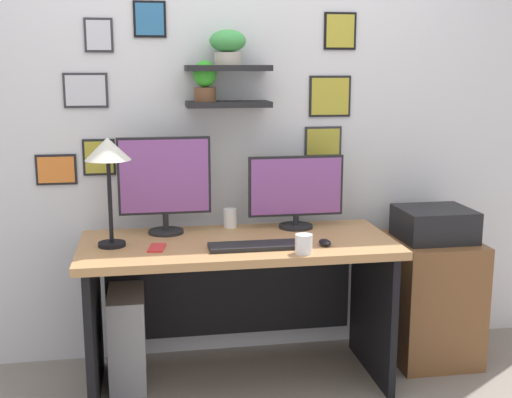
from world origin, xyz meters
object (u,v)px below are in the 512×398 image
at_px(monitor_right, 296,191).
at_px(cell_phone, 157,248).
at_px(desk_lamp, 108,157).
at_px(pen_cup, 230,218).
at_px(coffee_mug, 304,244).
at_px(keyboard, 255,246).
at_px(drawer_cabinet, 430,298).
at_px(desk, 236,279).
at_px(printer, 434,224).
at_px(computer_mouse, 325,242).
at_px(computer_tower_left, 127,336).
at_px(monitor_left, 165,182).

xyz_separation_m(monitor_right, cell_phone, (-0.74, -0.30, -0.19)).
bearing_deg(desk_lamp, cell_phone, -21.50).
bearing_deg(pen_cup, coffee_mug, -64.53).
bearing_deg(desk_lamp, pen_cup, 24.82).
bearing_deg(keyboard, drawer_cabinet, 15.05).
height_order(desk, printer, printer).
bearing_deg(desk, computer_mouse, -28.04).
height_order(printer, computer_tower_left, printer).
relative_size(desk, monitor_right, 3.04).
relative_size(desk, computer_mouse, 17.07).
height_order(cell_phone, coffee_mug, coffee_mug).
xyz_separation_m(monitor_left, pen_cup, (0.34, 0.06, -0.22)).
height_order(keyboard, coffee_mug, coffee_mug).
distance_m(drawer_cabinet, computer_tower_left, 1.65).
relative_size(desk, pen_cup, 15.36).
xyz_separation_m(printer, computer_tower_left, (-1.64, -0.01, -0.52)).
bearing_deg(printer, cell_phone, -171.93).
bearing_deg(keyboard, pen_cup, 98.36).
relative_size(computer_mouse, printer, 0.24).
distance_m(keyboard, computer_mouse, 0.34).
xyz_separation_m(monitor_right, desk_lamp, (-0.95, -0.22, 0.23)).
height_order(monitor_left, pen_cup, monitor_left).
height_order(monitor_left, keyboard, monitor_left).
bearing_deg(coffee_mug, desk_lamp, 162.36).
xyz_separation_m(monitor_left, printer, (1.43, -0.09, -0.26)).
xyz_separation_m(desk_lamp, printer, (1.69, 0.13, -0.42)).
bearing_deg(desk_lamp, drawer_cabinet, 4.32).
distance_m(computer_mouse, coffee_mug, 0.18).
bearing_deg(printer, keyboard, -164.95).
bearing_deg(desk, cell_phone, -161.20).
bearing_deg(computer_mouse, cell_phone, 174.44).
relative_size(monitor_left, keyboard, 1.12).
xyz_separation_m(computer_mouse, drawer_cabinet, (0.69, 0.29, -0.43)).
relative_size(desk, keyboard, 3.49).
distance_m(computer_mouse, printer, 0.75).
bearing_deg(pen_cup, desk_lamp, -155.18).
bearing_deg(coffee_mug, monitor_left, 140.93).
relative_size(monitor_right, printer, 1.33).
bearing_deg(monitor_left, computer_tower_left, -154.59).
relative_size(computer_mouse, pen_cup, 0.90).
bearing_deg(monitor_left, cell_phone, -100.24).
bearing_deg(computer_tower_left, coffee_mug, -25.52).
bearing_deg(desk_lamp, coffee_mug, -17.64).
relative_size(monitor_right, computer_mouse, 5.62).
relative_size(monitor_left, drawer_cabinet, 0.73).
distance_m(desk, pen_cup, 0.35).
xyz_separation_m(keyboard, cell_phone, (-0.46, 0.07, -0.01)).
bearing_deg(computer_tower_left, cell_phone, -51.11).
bearing_deg(desk_lamp, monitor_left, 39.39).
distance_m(pen_cup, computer_tower_left, 0.81).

